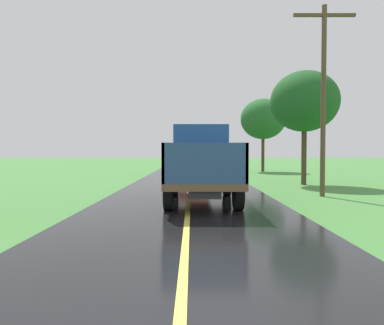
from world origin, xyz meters
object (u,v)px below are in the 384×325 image
object	(u,v)px
roadside_tree_far_left	(262,119)
roadside_tree_near_left	(303,102)
banana_truck_far	(192,156)
banana_truck_near	(201,162)
utility_pole_roadside	(322,93)

from	to	relation	value
roadside_tree_far_left	roadside_tree_near_left	bearing A→B (deg)	-91.37
banana_truck_far	roadside_tree_near_left	xyz separation A→B (m)	(6.12, -9.63, 3.14)
banana_truck_near	roadside_tree_near_left	xyz separation A→B (m)	(5.86, 6.34, 3.13)
utility_pole_roadside	roadside_tree_far_left	size ratio (longest dim) A/B	1.16
utility_pole_roadside	roadside_tree_far_left	bearing A→B (deg)	86.24
roadside_tree_far_left	banana_truck_far	bearing A→B (deg)	-155.87
banana_truck_far	roadside_tree_far_left	xyz separation A→B (m)	(6.42, 2.88, 3.36)
banana_truck_near	banana_truck_far	bearing A→B (deg)	90.93
utility_pole_roadside	roadside_tree_near_left	bearing A→B (deg)	80.31
banana_truck_far	roadside_tree_far_left	size ratio (longest dim) A/B	0.87
roadside_tree_near_left	roadside_tree_far_left	size ratio (longest dim) A/B	0.94
utility_pole_roadside	roadside_tree_near_left	world-z (taller)	utility_pole_roadside
banana_truck_far	roadside_tree_far_left	distance (m)	7.79
banana_truck_far	roadside_tree_near_left	world-z (taller)	roadside_tree_near_left
banana_truck_far	utility_pole_roadside	distance (m)	15.77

